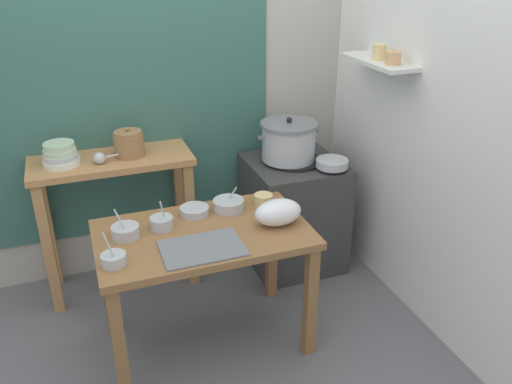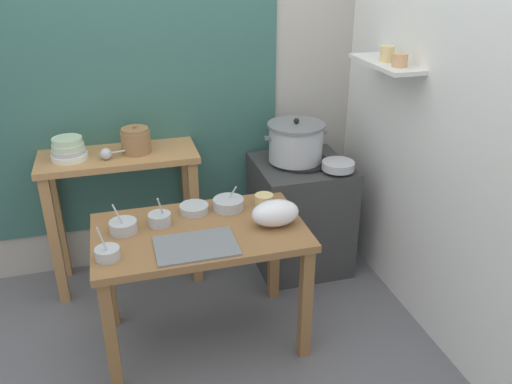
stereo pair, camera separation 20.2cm
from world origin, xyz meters
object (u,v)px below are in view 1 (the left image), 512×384
(ladle, at_px, (101,158))
(prep_bowl_0, at_px, (229,204))
(prep_bowl_4, at_px, (194,210))
(plastic_bag, at_px, (278,212))
(prep_bowl_3, at_px, (263,199))
(prep_bowl_5, at_px, (114,259))
(prep_table, at_px, (204,249))
(clay_pot, at_px, (129,144))
(back_shelf_table, at_px, (115,191))
(prep_bowl_1, at_px, (125,231))
(steamer_pot, at_px, (289,141))
(bowl_stack_enamel, at_px, (60,155))
(wide_pan, at_px, (332,163))
(stove_block, at_px, (293,212))
(serving_tray, at_px, (202,248))
(prep_bowl_2, at_px, (162,222))

(ladle, relative_size, prep_bowl_0, 1.62)
(prep_bowl_4, bearing_deg, plastic_bag, -33.87)
(prep_bowl_3, bearing_deg, prep_bowl_5, -158.67)
(prep_table, distance_m, prep_bowl_4, 0.24)
(prep_bowl_0, bearing_deg, clay_pot, 128.77)
(back_shelf_table, xyz_separation_m, plastic_bag, (0.76, -0.81, 0.11))
(ladle, distance_m, prep_bowl_1, 0.62)
(steamer_pot, distance_m, plastic_bag, 0.79)
(back_shelf_table, bearing_deg, prep_bowl_1, -91.37)
(bowl_stack_enamel, xyz_separation_m, prep_bowl_5, (0.18, -0.90, -0.21))
(prep_table, height_order, back_shelf_table, back_shelf_table)
(clay_pot, distance_m, prep_bowl_1, 0.71)
(bowl_stack_enamel, bearing_deg, ladle, -15.58)
(clay_pot, bearing_deg, plastic_bag, -51.42)
(prep_table, bearing_deg, steamer_pot, 40.01)
(bowl_stack_enamel, height_order, prep_bowl_0, bowl_stack_enamel)
(wide_pan, bearing_deg, ladle, 169.40)
(ladle, height_order, prep_bowl_4, ladle)
(bowl_stack_enamel, height_order, prep_bowl_4, bowl_stack_enamel)
(steamer_pot, bearing_deg, back_shelf_table, 174.38)
(steamer_pot, height_order, ladle, steamer_pot)
(stove_block, height_order, prep_bowl_0, prep_bowl_0)
(stove_block, xyz_separation_m, serving_tray, (-0.84, -0.78, 0.34))
(prep_table, bearing_deg, prep_bowl_0, 42.80)
(prep_table, xyz_separation_m, prep_bowl_3, (0.40, 0.18, 0.14))
(wide_pan, relative_size, prep_bowl_5, 1.19)
(prep_bowl_5, bearing_deg, prep_bowl_3, 21.33)
(plastic_bag, bearing_deg, prep_bowl_2, 164.06)
(prep_bowl_1, xyz_separation_m, prep_bowl_4, (0.39, 0.12, -0.01))
(plastic_bag, height_order, prep_bowl_2, prep_bowl_2)
(steamer_pot, relative_size, bowl_stack_enamel, 1.98)
(clay_pot, distance_m, ladle, 0.19)
(prep_bowl_1, height_order, prep_bowl_4, prep_bowl_1)
(prep_bowl_2, bearing_deg, stove_block, 27.31)
(serving_tray, bearing_deg, stove_block, 42.91)
(back_shelf_table, bearing_deg, serving_tray, -70.78)
(prep_bowl_0, xyz_separation_m, prep_bowl_2, (-0.39, -0.08, 0.00))
(serving_tray, height_order, plastic_bag, plastic_bag)
(serving_tray, relative_size, prep_bowl_0, 2.32)
(bowl_stack_enamel, height_order, prep_bowl_1, bowl_stack_enamel)
(prep_bowl_3, bearing_deg, wide_pan, 22.93)
(clay_pot, distance_m, prep_bowl_0, 0.75)
(stove_block, bearing_deg, prep_bowl_4, -152.15)
(prep_table, height_order, prep_bowl_3, prep_bowl_3)
(serving_tray, relative_size, prep_bowl_1, 2.48)
(serving_tray, height_order, prep_bowl_1, prep_bowl_1)
(prep_table, height_order, prep_bowl_5, prep_bowl_5)
(stove_block, xyz_separation_m, prep_bowl_5, (-1.26, -0.77, 0.37))
(bowl_stack_enamel, height_order, wide_pan, bowl_stack_enamel)
(back_shelf_table, height_order, plastic_bag, back_shelf_table)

